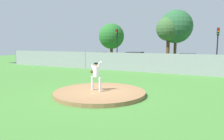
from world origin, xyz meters
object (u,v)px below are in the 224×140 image
(parked_car_slate, at_px, (187,62))
(traffic_light_near, at_px, (117,40))
(baseball, at_px, (93,94))
(traffic_light_far, at_px, (218,40))
(pitcher_youth, at_px, (96,73))
(parked_car_red, at_px, (97,59))
(parked_car_burgundy, at_px, (135,60))

(parked_car_slate, height_order, traffic_light_near, traffic_light_near)
(baseball, xyz_separation_m, traffic_light_far, (5.67, 19.32, 2.98))
(pitcher_youth, bearing_deg, baseball, -68.23)
(parked_car_slate, height_order, traffic_light_far, traffic_light_far)
(parked_car_slate, bearing_deg, baseball, -99.96)
(pitcher_youth, bearing_deg, parked_car_red, 119.97)
(pitcher_youth, xyz_separation_m, parked_car_red, (-8.39, 14.54, -0.38))
(pitcher_youth, xyz_separation_m, traffic_light_far, (6.03, 18.43, 2.05))
(pitcher_youth, relative_size, parked_car_red, 0.41)
(pitcher_youth, relative_size, baseball, 22.72)
(parked_car_burgundy, relative_size, traffic_light_near, 0.89)
(parked_car_red, height_order, parked_car_slate, parked_car_slate)
(parked_car_slate, relative_size, traffic_light_far, 1.03)
(baseball, bearing_deg, parked_car_red, 119.53)
(pitcher_youth, height_order, traffic_light_far, traffic_light_far)
(traffic_light_far, bearing_deg, baseball, -106.35)
(traffic_light_near, xyz_separation_m, traffic_light_far, (13.64, -0.70, -0.16))
(traffic_light_far, bearing_deg, traffic_light_near, 177.08)
(parked_car_slate, bearing_deg, parked_car_burgundy, -176.94)
(parked_car_red, bearing_deg, parked_car_slate, 1.38)
(parked_car_slate, bearing_deg, pitcher_youth, -101.88)
(parked_car_slate, bearing_deg, traffic_light_far, 51.13)
(parked_car_burgundy, bearing_deg, baseball, -77.67)
(pitcher_youth, distance_m, traffic_light_far, 19.49)
(traffic_light_near, bearing_deg, parked_car_red, -99.52)
(parked_car_red, xyz_separation_m, parked_car_burgundy, (5.38, -0.05, 0.05))
(baseball, height_order, parked_car_red, parked_car_red)
(parked_car_red, xyz_separation_m, parked_car_slate, (11.50, 0.28, 0.02))
(parked_car_red, height_order, traffic_light_near, traffic_light_near)
(traffic_light_near, bearing_deg, parked_car_burgundy, -45.15)
(parked_car_red, bearing_deg, parked_car_burgundy, -0.54)
(pitcher_youth, relative_size, traffic_light_near, 0.34)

